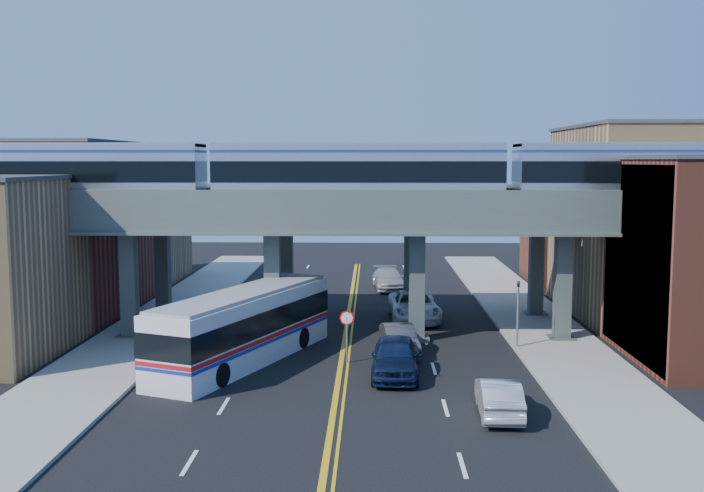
{
  "coord_description": "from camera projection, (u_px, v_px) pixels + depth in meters",
  "views": [
    {
      "loc": [
        1.52,
        -34.79,
        9.94
      ],
      "look_at": [
        0.41,
        8.42,
        5.22
      ],
      "focal_mm": 40.0,
      "sensor_mm": 36.0,
      "label": 1
    }
  ],
  "objects": [
    {
      "name": "ground",
      "position": [
        338.0,
        380.0,
        35.69
      ],
      "size": [
        120.0,
        120.0,
        0.0
      ],
      "primitive_type": "plane",
      "color": "black",
      "rests_on": "ground"
    },
    {
      "name": "sidewalk_west",
      "position": [
        150.0,
        329.0,
        45.92
      ],
      "size": [
        5.0,
        70.0,
        0.16
      ],
      "primitive_type": "cube",
      "color": "gray",
      "rests_on": "ground"
    },
    {
      "name": "sidewalk_east",
      "position": [
        544.0,
        332.0,
        45.33
      ],
      "size": [
        5.0,
        70.0,
        0.16
      ],
      "primitive_type": "cube",
      "color": "gray",
      "rests_on": "ground"
    },
    {
      "name": "building_west_b",
      "position": [
        68.0,
        228.0,
        51.47
      ],
      "size": [
        8.0,
        14.0,
        11.0
      ],
      "primitive_type": "cube",
      "color": "brown",
      "rests_on": "ground"
    },
    {
      "name": "building_west_c",
      "position": [
        129.0,
        233.0,
        64.55
      ],
      "size": [
        8.0,
        10.0,
        8.0
      ],
      "primitive_type": "cube",
      "color": "#A58555",
      "rests_on": "ground"
    },
    {
      "name": "building_east_b",
      "position": [
        635.0,
        222.0,
        50.47
      ],
      "size": [
        8.0,
        14.0,
        12.0
      ],
      "primitive_type": "cube",
      "color": "#A58555",
      "rests_on": "ground"
    },
    {
      "name": "building_east_c",
      "position": [
        581.0,
        228.0,
        63.55
      ],
      "size": [
        8.0,
        10.0,
        9.0
      ],
      "primitive_type": "cube",
      "color": "brown",
      "rests_on": "ground"
    },
    {
      "name": "mural_panel",
      "position": [
        635.0,
        266.0,
        38.78
      ],
      "size": [
        0.1,
        9.5,
        9.5
      ],
      "primitive_type": "cube",
      "color": "teal",
      "rests_on": "ground"
    },
    {
      "name": "elevated_viaduct_near",
      "position": [
        344.0,
        224.0,
        42.94
      ],
      "size": [
        52.0,
        3.6,
        7.4
      ],
      "color": "#3E4846",
      "rests_on": "ground"
    },
    {
      "name": "elevated_viaduct_far",
      "position": [
        348.0,
        215.0,
        49.9
      ],
      "size": [
        52.0,
        3.6,
        7.4
      ],
      "color": "#3E4846",
      "rests_on": "ground"
    },
    {
      "name": "transit_train",
      "position": [
        358.0,
        172.0,
        42.61
      ],
      "size": [
        48.38,
        3.03,
        3.54
      ],
      "color": "black",
      "rests_on": "elevated_viaduct_near"
    },
    {
      "name": "stop_sign",
      "position": [
        347.0,
        328.0,
        38.48
      ],
      "size": [
        0.76,
        0.09,
        2.63
      ],
      "color": "slate",
      "rests_on": "ground"
    },
    {
      "name": "traffic_signal",
      "position": [
        518.0,
        307.0,
        41.17
      ],
      "size": [
        0.15,
        0.18,
        4.1
      ],
      "color": "slate",
      "rests_on": "ground"
    },
    {
      "name": "transit_bus",
      "position": [
        244.0,
        327.0,
        38.71
      ],
      "size": [
        7.62,
        13.28,
        3.39
      ],
      "rotation": [
        0.0,
        0.0,
        1.19
      ],
      "color": "silver",
      "rests_on": "ground"
    },
    {
      "name": "car_lane_a",
      "position": [
        395.0,
        357.0,
        36.17
      ],
      "size": [
        2.35,
        5.44,
        1.83
      ],
      "primitive_type": "imported",
      "rotation": [
        0.0,
        0.0,
        -0.03
      ],
      "color": "#0E1833",
      "rests_on": "ground"
    },
    {
      "name": "car_lane_b",
      "position": [
        399.0,
        340.0,
        40.4
      ],
      "size": [
        2.12,
        4.65,
        1.48
      ],
      "primitive_type": "imported",
      "rotation": [
        0.0,
        0.0,
        0.13
      ],
      "color": "#323335",
      "rests_on": "ground"
    },
    {
      "name": "car_lane_c",
      "position": [
        414.0,
        306.0,
        48.89
      ],
      "size": [
        3.24,
        6.5,
        1.77
      ],
      "primitive_type": "imported",
      "rotation": [
        0.0,
        0.0,
        0.05
      ],
      "color": "silver",
      "rests_on": "ground"
    },
    {
      "name": "car_lane_d",
      "position": [
        389.0,
        279.0,
        60.75
      ],
      "size": [
        2.75,
        5.64,
        1.58
      ],
      "primitive_type": "imported",
      "rotation": [
        0.0,
        0.0,
        0.1
      ],
      "color": "#A09FA3",
      "rests_on": "ground"
    },
    {
      "name": "car_parked_curb",
      "position": [
        499.0,
        397.0,
        30.64
      ],
      "size": [
        1.77,
        4.53,
        1.47
      ],
      "primitive_type": "imported",
      "rotation": [
        0.0,
        0.0,
        3.09
      ],
      "color": "#A2A3A7",
      "rests_on": "ground"
    }
  ]
}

